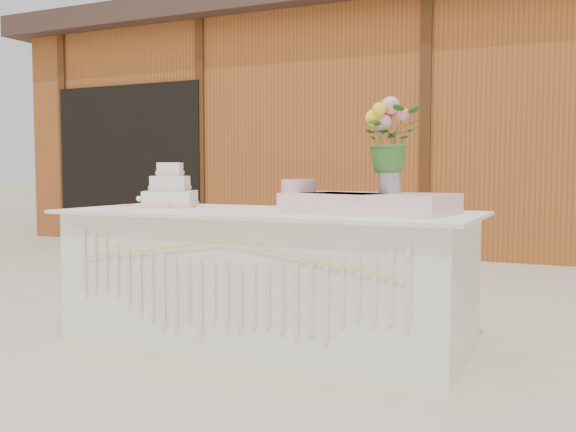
# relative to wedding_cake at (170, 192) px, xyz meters

# --- Properties ---
(ground) EXTENTS (80.00, 80.00, 0.00)m
(ground) POSITION_rel_wedding_cake_xyz_m (0.72, -0.08, -0.87)
(ground) COLOR beige
(ground) RESTS_ON ground
(barn) EXTENTS (12.60, 4.60, 3.30)m
(barn) POSITION_rel_wedding_cake_xyz_m (0.71, 5.91, 0.81)
(barn) COLOR #9E4D21
(barn) RESTS_ON ground
(cake_table) EXTENTS (2.40, 1.00, 0.77)m
(cake_table) POSITION_rel_wedding_cake_xyz_m (0.72, -0.09, -0.48)
(cake_table) COLOR white
(cake_table) RESTS_ON ground
(wedding_cake) EXTENTS (0.41, 0.41, 0.28)m
(wedding_cake) POSITION_rel_wedding_cake_xyz_m (0.00, 0.00, 0.00)
(wedding_cake) COLOR white
(wedding_cake) RESTS_ON cake_table
(pink_cake_stand) EXTENTS (0.25, 0.25, 0.18)m
(pink_cake_stand) POSITION_rel_wedding_cake_xyz_m (0.91, -0.04, 0.01)
(pink_cake_stand) COLOR white
(pink_cake_stand) RESTS_ON cake_table
(satin_runner) EXTENTS (0.92, 0.60, 0.11)m
(satin_runner) POSITION_rel_wedding_cake_xyz_m (1.34, -0.08, -0.04)
(satin_runner) COLOR beige
(satin_runner) RESTS_ON cake_table
(flower_vase) EXTENTS (0.12, 0.12, 0.16)m
(flower_vase) POSITION_rel_wedding_cake_xyz_m (1.45, -0.07, 0.09)
(flower_vase) COLOR #B0B0B5
(flower_vase) RESTS_ON satin_runner
(bouquet) EXTENTS (0.41, 0.40, 0.35)m
(bouquet) POSITION_rel_wedding_cake_xyz_m (1.45, -0.07, 0.35)
(bouquet) COLOR #396D2B
(bouquet) RESTS_ON flower_vase
(loose_flowers) EXTENTS (0.16, 0.31, 0.02)m
(loose_flowers) POSITION_rel_wedding_cake_xyz_m (-0.33, -0.06, -0.09)
(loose_flowers) COLOR pink
(loose_flowers) RESTS_ON cake_table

